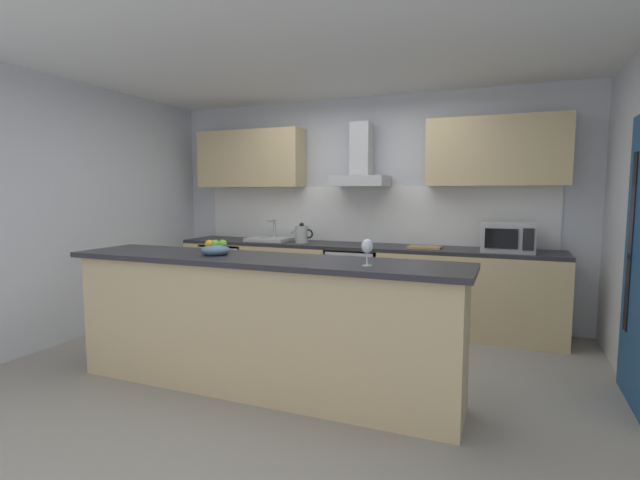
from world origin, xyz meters
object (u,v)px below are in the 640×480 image
fruit_bowl (215,249)px  refrigerator (231,277)px  sink (270,239)px  wine_glass (367,247)px  microwave (508,237)px  oven (356,283)px  range_hood (361,166)px  kettle (302,234)px  chopping_board (425,247)px

fruit_bowl → refrigerator: bearing=120.1°
sink → fruit_bowl: 2.14m
refrigerator → wine_glass: wine_glass is taller
microwave → fruit_bowl: size_ratio=2.27×
refrigerator → fruit_bowl: (1.18, -2.03, 0.64)m
oven → refrigerator: bearing=-179.9°
range_hood → refrigerator: bearing=-175.5°
wine_glass → fruit_bowl: (-1.23, 0.09, -0.08)m
microwave → kettle: size_ratio=1.73×
oven → wine_glass: (0.74, -2.12, 0.68)m
microwave → range_hood: (-1.59, 0.16, 0.74)m
kettle → wine_glass: wine_glass is taller
kettle → fruit_bowl: size_ratio=1.31×
oven → chopping_board: chopping_board is taller
refrigerator → sink: sink is taller
oven → sink: bearing=179.4°
refrigerator → range_hood: 2.16m
sink → fruit_bowl: size_ratio=2.27×
fruit_bowl → chopping_board: 2.37m
wine_glass → chopping_board: wine_glass is taller
chopping_board → refrigerator: bearing=179.5°
range_hood → wine_glass: range_hood is taller
oven → range_hood: size_ratio=1.11×
fruit_bowl → sink: bearing=106.9°
wine_glass → oven: bearing=109.3°
kettle → fruit_bowl: 2.00m
oven → fruit_bowl: 2.17m
range_hood → fruit_bowl: range_hood is taller
refrigerator → sink: size_ratio=1.70×
sink → fruit_bowl: bearing=-73.1°
refrigerator → wine_glass: (2.41, -2.12, 0.71)m
kettle → wine_glass: 2.52m
sink → kettle: 0.46m
oven → sink: 1.21m
sink → range_hood: size_ratio=0.69×
oven → fruit_bowl: fruit_bowl is taller
refrigerator → kettle: (1.00, -0.03, 0.58)m
range_hood → fruit_bowl: (-0.49, -2.16, -0.73)m
oven → chopping_board: 0.89m
microwave → chopping_board: microwave is taller
refrigerator → range_hood: size_ratio=1.18×
refrigerator → fruit_bowl: 2.43m
microwave → oven: bearing=179.0°
refrigerator → microwave: microwave is taller
range_hood → kettle: bearing=-166.2°
microwave → sink: (-2.70, 0.04, -0.12)m
sink → chopping_board: sink is taller
kettle → chopping_board: 1.43m
refrigerator → sink: 0.75m
refrigerator → kettle: size_ratio=2.94×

